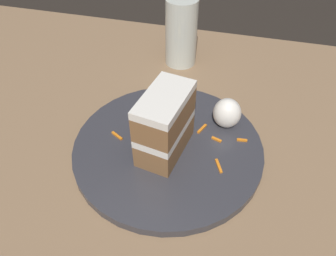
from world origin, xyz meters
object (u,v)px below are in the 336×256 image
object	(u,v)px
plate	(168,148)
orange_garnish	(165,104)
drinking_glass	(181,36)
cream_dollop	(227,113)
cake_slice	(165,124)

from	to	relation	value
plate	orange_garnish	bearing A→B (deg)	-71.99
plate	drinking_glass	world-z (taller)	drinking_glass
drinking_glass	cream_dollop	bearing A→B (deg)	122.15
orange_garnish	drinking_glass	size ratio (longest dim) A/B	0.48
cream_dollop	orange_garnish	size ratio (longest dim) A/B	0.80
cake_slice	cream_dollop	world-z (taller)	cake_slice
plate	cake_slice	distance (m)	0.06
plate	drinking_glass	bearing A→B (deg)	-81.49
cake_slice	orange_garnish	xyz separation A→B (m)	(0.03, -0.10, -0.05)
cake_slice	drinking_glass	world-z (taller)	drinking_glass
plate	cake_slice	world-z (taller)	cake_slice
plate	drinking_glass	size ratio (longest dim) A/B	2.15
cake_slice	drinking_glass	distance (m)	0.27
cake_slice	drinking_glass	size ratio (longest dim) A/B	0.78
orange_garnish	cream_dollop	bearing A→B (deg)	168.24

